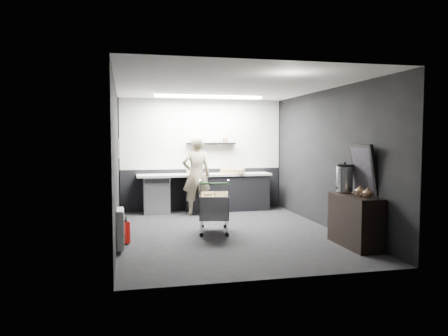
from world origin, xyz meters
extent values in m
plane|color=black|center=(0.00, 0.00, 0.00)|extent=(5.50, 5.50, 0.00)
plane|color=white|center=(0.00, 0.00, 2.70)|extent=(5.50, 5.50, 0.00)
plane|color=black|center=(0.00, 2.75, 1.35)|extent=(5.50, 0.00, 5.50)
plane|color=black|center=(0.00, -2.75, 1.35)|extent=(5.50, 0.00, 5.50)
plane|color=black|center=(-2.00, 0.00, 1.35)|extent=(0.00, 5.50, 5.50)
plane|color=black|center=(2.00, 0.00, 1.35)|extent=(0.00, 5.50, 5.50)
cube|color=silver|center=(0.00, 2.73, 1.85)|extent=(3.95, 0.02, 1.70)
cube|color=black|center=(0.00, 2.73, 0.50)|extent=(3.95, 0.02, 1.00)
cube|color=black|center=(0.20, 2.62, 1.62)|extent=(1.20, 0.22, 0.04)
cylinder|color=white|center=(1.40, 2.72, 2.15)|extent=(0.20, 0.03, 0.20)
cube|color=silver|center=(-1.98, 1.30, 1.55)|extent=(0.02, 0.30, 0.40)
cube|color=red|center=(-1.98, 1.30, 1.62)|extent=(0.02, 0.22, 0.10)
cube|color=white|center=(-1.94, -0.90, 0.35)|extent=(0.10, 0.50, 0.60)
cube|color=white|center=(0.00, 1.85, 2.67)|extent=(2.40, 0.20, 0.04)
cube|color=black|center=(0.55, 2.42, 0.42)|extent=(2.00, 0.56, 0.85)
cube|color=silver|center=(0.00, 2.42, 0.88)|extent=(3.20, 0.60, 0.05)
cube|color=#9EA0A5|center=(-1.15, 2.42, 0.42)|extent=(0.60, 0.58, 0.85)
cube|color=black|center=(-1.15, 2.12, 0.78)|extent=(0.56, 0.02, 0.10)
imported|color=beige|center=(-0.27, 1.97, 0.91)|extent=(0.69, 0.48, 1.81)
cube|color=silver|center=(-0.25, 0.05, 0.30)|extent=(0.67, 0.90, 0.02)
cube|color=silver|center=(-0.51, 0.05, 0.51)|extent=(0.17, 0.81, 0.43)
cube|color=silver|center=(0.00, 0.05, 0.51)|extent=(0.17, 0.81, 0.43)
cube|color=silver|center=(-0.25, -0.35, 0.51)|extent=(0.52, 0.12, 0.43)
cube|color=silver|center=(-0.25, 0.45, 0.51)|extent=(0.52, 0.12, 0.43)
cylinder|color=silver|center=(-0.48, -0.32, 0.16)|extent=(0.02, 0.02, 0.29)
cylinder|color=silver|center=(-0.03, -0.32, 0.16)|extent=(0.02, 0.02, 0.29)
cylinder|color=silver|center=(-0.48, 0.42, 0.16)|extent=(0.02, 0.02, 0.29)
cylinder|color=silver|center=(-0.03, 0.42, 0.16)|extent=(0.02, 0.02, 0.29)
cylinder|color=#227E29|center=(-0.25, -0.41, 0.96)|extent=(0.53, 0.13, 0.03)
cube|color=olive|center=(-0.37, 0.14, 0.49)|extent=(0.28, 0.33, 0.37)
cube|color=olive|center=(-0.12, -0.07, 0.47)|extent=(0.26, 0.30, 0.33)
cylinder|color=black|center=(-0.48, -0.32, 0.04)|extent=(0.08, 0.04, 0.08)
cylinder|color=black|center=(-0.48, 0.42, 0.04)|extent=(0.08, 0.04, 0.08)
cylinder|color=black|center=(-0.03, -0.32, 0.04)|extent=(0.08, 0.04, 0.08)
cylinder|color=black|center=(-0.03, 0.42, 0.04)|extent=(0.08, 0.04, 0.08)
cube|color=black|center=(1.77, -1.47, 0.42)|extent=(0.42, 1.11, 0.83)
cylinder|color=silver|center=(1.77, -1.10, 1.06)|extent=(0.28, 0.28, 0.43)
cylinder|color=black|center=(1.77, -1.10, 1.30)|extent=(0.28, 0.28, 0.04)
sphere|color=black|center=(1.77, -1.10, 1.33)|extent=(0.05, 0.05, 0.05)
ellipsoid|color=brown|center=(1.77, -1.61, 0.91)|extent=(0.17, 0.17, 0.13)
ellipsoid|color=brown|center=(1.77, -1.84, 0.91)|extent=(0.17, 0.17, 0.13)
cube|color=black|center=(1.94, -1.42, 1.25)|extent=(0.19, 0.65, 0.83)
cube|color=black|center=(1.92, -1.42, 1.25)|extent=(0.14, 0.56, 0.71)
cylinder|color=red|center=(-1.85, -0.51, 0.20)|extent=(0.13, 0.13, 0.36)
cone|color=black|center=(-1.85, -0.51, 0.40)|extent=(0.09, 0.09, 0.05)
cylinder|color=black|center=(-1.85, -0.51, 0.44)|extent=(0.03, 0.03, 0.05)
cube|color=#A38856|center=(0.68, 2.37, 0.95)|extent=(0.66, 0.59, 0.11)
cylinder|color=beige|center=(-0.34, 2.42, 1.00)|extent=(0.19, 0.19, 0.19)
cube|color=white|center=(-0.22, 2.37, 0.99)|extent=(0.21, 0.16, 0.18)
camera|label=1|loc=(-1.85, -7.81, 1.76)|focal=35.00mm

